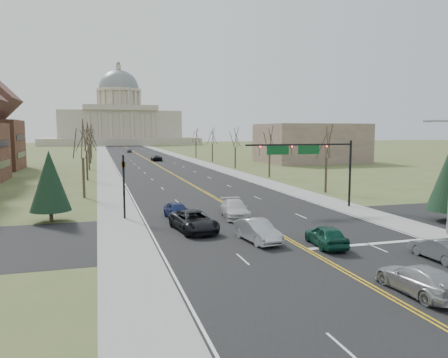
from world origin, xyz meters
TOP-DOWN VIEW (x-y plane):
  - ground at (0.00, 0.00)m, footprint 600.00×600.00m
  - road at (0.00, 110.00)m, footprint 20.00×380.00m
  - cross_road at (0.00, 6.00)m, footprint 120.00×14.00m
  - sidewalk_left at (-12.00, 110.00)m, footprint 4.00×380.00m
  - sidewalk_right at (12.00, 110.00)m, footprint 4.00×380.00m
  - center_line at (0.00, 110.00)m, footprint 0.42×380.00m
  - edge_line_left at (-9.80, 110.00)m, footprint 0.15×380.00m
  - edge_line_right at (9.80, 110.00)m, footprint 0.15×380.00m
  - stop_bar at (5.00, -1.00)m, footprint 9.50×0.50m
  - capitol at (0.00, 249.91)m, footprint 90.00×60.00m
  - signal_mast at (7.45, 13.50)m, footprint 12.12×0.44m
  - signal_left at (-11.50, 13.50)m, footprint 0.32×0.36m
  - street_light at (12.74, 0.00)m, footprint 2.90×0.25m
  - tree_r_0 at (15.50, 24.00)m, footprint 3.74×3.74m
  - tree_l_0 at (-15.50, 28.00)m, footprint 3.96×3.96m
  - tree_r_1 at (15.50, 44.00)m, footprint 3.74×3.74m
  - tree_l_1 at (-15.50, 48.00)m, footprint 3.96×3.96m
  - tree_r_2 at (15.50, 64.00)m, footprint 3.74×3.74m
  - tree_l_2 at (-15.50, 68.00)m, footprint 3.96×3.96m
  - tree_r_3 at (15.50, 84.00)m, footprint 3.74×3.74m
  - tree_l_3 at (-15.50, 88.00)m, footprint 3.96×3.96m
  - tree_r_4 at (15.50, 104.00)m, footprint 3.74×3.74m
  - tree_l_4 at (-15.50, 108.00)m, footprint 3.96×3.96m
  - conifer_l at (-18.00, 14.00)m, footprint 3.64×3.64m
  - bldg_right_mass at (40.00, 76.00)m, footprint 25.00×20.00m
  - car_nb_inner_lead at (1.71, -0.68)m, footprint 2.37×4.79m
  - car_nb_outer_lead at (7.03, -5.67)m, footprint 1.51×4.27m
  - car_nb_inner_second at (1.66, -10.14)m, footprint 2.24×5.14m
  - car_sb_inner_lead at (-2.52, 1.95)m, footprint 2.37×5.15m
  - car_sb_outer_lead at (-6.33, 6.59)m, footprint 3.56×6.33m
  - car_sb_inner_second at (-1.38, 11.08)m, footprint 2.99×5.88m
  - car_sb_outer_second at (-6.75, 12.09)m, footprint 2.26×4.66m
  - car_far_nb at (1.71, 92.03)m, footprint 2.64×5.65m
  - car_far_sb at (-2.01, 141.98)m, footprint 2.15×4.49m

SIDE VIEW (x-z plane):
  - ground at x=0.00m, z-range 0.00..0.00m
  - road at x=0.00m, z-range 0.00..0.01m
  - cross_road at x=0.00m, z-range 0.00..0.01m
  - sidewalk_left at x=-12.00m, z-range 0.00..0.03m
  - sidewalk_right at x=12.00m, z-range 0.00..0.03m
  - center_line at x=0.00m, z-range 0.01..0.02m
  - edge_line_left at x=-9.80m, z-range 0.01..0.02m
  - edge_line_right at x=9.80m, z-range 0.01..0.02m
  - stop_bar at x=5.00m, z-range 0.01..0.02m
  - car_nb_outer_lead at x=7.03m, z-range 0.01..1.42m
  - car_nb_inner_second at x=1.66m, z-range 0.01..1.49m
  - car_far_sb at x=-2.01m, z-range 0.01..1.49m
  - car_sb_outer_second at x=-6.75m, z-range 0.01..1.55m
  - car_far_nb at x=1.71m, z-range 0.01..1.58m
  - car_nb_inner_lead at x=1.71m, z-range 0.01..1.58m
  - car_sb_inner_second at x=-1.38m, z-range 0.01..1.65m
  - car_sb_inner_lead at x=-2.52m, z-range 0.01..1.65m
  - car_sb_outer_lead at x=-6.33m, z-range 0.01..1.68m
  - signal_left at x=-11.50m, z-range 0.71..6.71m
  - conifer_l at x=-18.00m, z-range 0.49..6.99m
  - bldg_right_mass at x=40.00m, z-range 0.00..10.00m
  - street_light at x=12.74m, z-range 0.69..9.76m
  - signal_mast at x=7.45m, z-range 2.16..9.36m
  - tree_r_0 at x=15.50m, z-range 2.30..10.80m
  - tree_r_1 at x=15.50m, z-range 2.30..10.80m
  - tree_r_2 at x=15.50m, z-range 2.30..10.80m
  - tree_r_3 at x=15.50m, z-range 2.30..10.80m
  - tree_r_4 at x=15.50m, z-range 2.30..10.80m
  - tree_l_0 at x=-15.50m, z-range 2.44..11.44m
  - tree_l_1 at x=-15.50m, z-range 2.44..11.44m
  - tree_l_2 at x=-15.50m, z-range 2.44..11.44m
  - tree_l_3 at x=-15.50m, z-range 2.44..11.44m
  - tree_l_4 at x=-15.50m, z-range 2.44..11.44m
  - capitol at x=0.00m, z-range -10.80..39.20m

